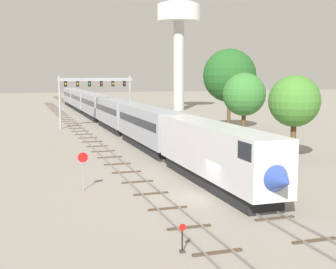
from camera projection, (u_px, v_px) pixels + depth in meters
name	position (u px, v px, depth m)	size (l,w,h in m)	color
ground_plane	(206.00, 197.00, 33.53)	(400.00, 400.00, 0.00)	gray
track_main	(97.00, 119.00, 90.81)	(2.60, 200.00, 0.16)	slate
track_near	(82.00, 133.00, 70.25)	(2.60, 160.00, 0.16)	slate
passenger_train	(103.00, 109.00, 83.58)	(3.04, 118.10, 4.80)	silver
signal_gantry	(96.00, 90.00, 76.88)	(12.10, 0.49, 8.43)	#999BA0
water_tower	(179.00, 21.00, 112.07)	(10.47, 10.47, 26.42)	beige
switch_stand	(182.00, 242.00, 23.07)	(0.36, 0.24, 1.46)	black
stop_sign	(83.00, 166.00, 35.36)	(0.76, 0.08, 2.88)	gray
trackside_tree_left	(244.00, 95.00, 61.67)	(5.63, 5.63, 8.88)	brown
trackside_tree_mid	(294.00, 101.00, 47.46)	(5.21, 5.21, 8.61)	brown
trackside_tree_right	(229.00, 76.00, 72.73)	(8.21, 8.21, 12.60)	brown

